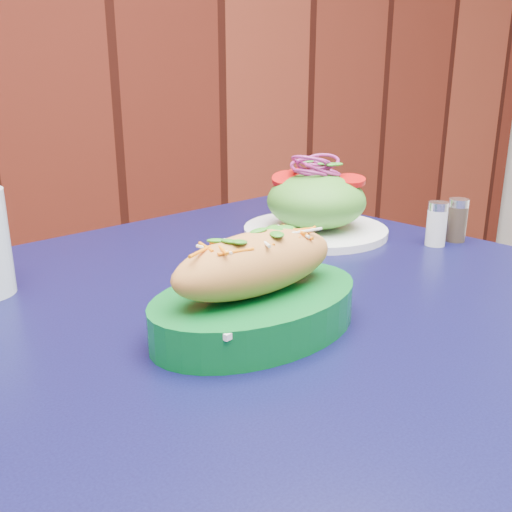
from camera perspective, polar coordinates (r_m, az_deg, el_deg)
cafe_table at (r=0.73m, az=1.22°, el=-9.85°), size 0.95×0.95×0.75m
banh_mi_basket at (r=0.58m, az=0.01°, el=-3.46°), size 0.26×0.19×0.11m
salad_plate at (r=0.93m, az=6.02°, el=5.04°), size 0.23×0.23×0.13m
salt_shaker at (r=0.91m, az=17.62°, el=3.08°), size 0.03×0.03×0.07m
pepper_shaker at (r=0.94m, az=19.45°, el=3.40°), size 0.03×0.03×0.07m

